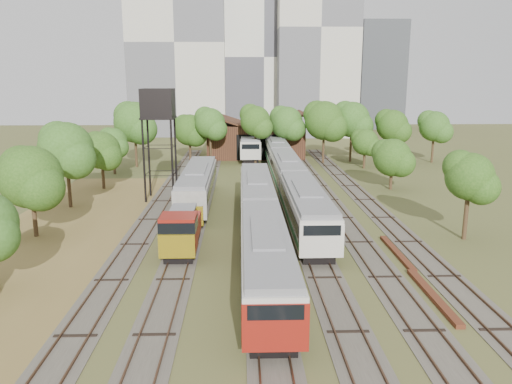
{
  "coord_description": "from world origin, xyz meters",
  "views": [
    {
      "loc": [
        -3.5,
        -27.53,
        12.8
      ],
      "look_at": [
        -2.09,
        18.27,
        2.5
      ],
      "focal_mm": 35.0,
      "sensor_mm": 36.0,
      "label": 1
    }
  ],
  "objects_px": {
    "railcar_red_set": "(260,221)",
    "railcar_green_set": "(287,173)",
    "water_tower": "(158,107)",
    "shunter_locomotive": "(182,232)"
  },
  "relations": [
    {
      "from": "railcar_green_set",
      "to": "water_tower",
      "type": "relative_size",
      "value": 4.36
    },
    {
      "from": "railcar_red_set",
      "to": "water_tower",
      "type": "relative_size",
      "value": 2.89
    },
    {
      "from": "railcar_green_set",
      "to": "railcar_red_set",
      "type": "bearing_deg",
      "value": -100.89
    },
    {
      "from": "railcar_green_set",
      "to": "shunter_locomotive",
      "type": "bearing_deg",
      "value": -114.33
    },
    {
      "from": "railcar_green_set",
      "to": "water_tower",
      "type": "xyz_separation_m",
      "value": [
        -14.22,
        -4.65,
        8.04
      ]
    },
    {
      "from": "railcar_green_set",
      "to": "water_tower",
      "type": "bearing_deg",
      "value": -161.88
    },
    {
      "from": "railcar_green_set",
      "to": "water_tower",
      "type": "height_order",
      "value": "water_tower"
    },
    {
      "from": "railcar_red_set",
      "to": "railcar_green_set",
      "type": "xyz_separation_m",
      "value": [
        4.0,
        20.79,
        0.03
      ]
    },
    {
      "from": "shunter_locomotive",
      "to": "water_tower",
      "type": "height_order",
      "value": "water_tower"
    },
    {
      "from": "water_tower",
      "to": "shunter_locomotive",
      "type": "bearing_deg",
      "value": -76.4
    }
  ]
}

